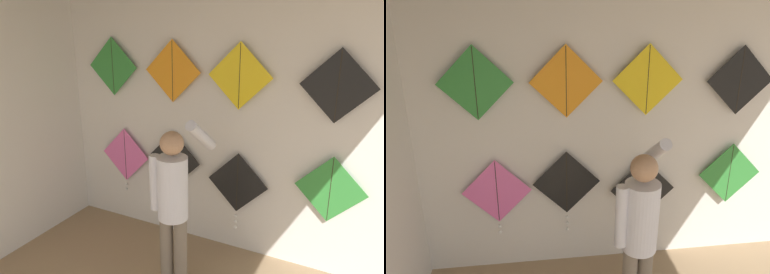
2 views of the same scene
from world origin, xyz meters
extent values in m
cube|color=silver|center=(0.00, 3.98, 1.40)|extent=(4.43, 0.06, 2.80)
cylinder|color=silver|center=(0.06, 3.04, 1.04)|extent=(0.27, 0.27, 0.57)
sphere|color=tan|center=(0.06, 3.04, 1.45)|extent=(0.21, 0.21, 0.21)
cylinder|color=silver|center=(-0.10, 3.02, 1.08)|extent=(0.09, 0.09, 0.51)
cylinder|color=silver|center=(0.22, 3.28, 1.47)|extent=(0.09, 0.47, 0.37)
cube|color=pink|center=(-1.10, 3.89, 0.88)|extent=(0.66, 0.01, 0.66)
cylinder|color=black|center=(-1.10, 3.89, 0.88)|extent=(0.01, 0.01, 0.62)
sphere|color=white|center=(-1.10, 3.88, 0.50)|extent=(0.04, 0.04, 0.04)
sphere|color=white|center=(-1.10, 3.88, 0.43)|extent=(0.04, 0.04, 0.04)
cube|color=black|center=(-0.43, 3.89, 0.93)|extent=(0.66, 0.01, 0.66)
cylinder|color=black|center=(-0.43, 3.89, 0.93)|extent=(0.01, 0.01, 0.62)
sphere|color=white|center=(-0.43, 3.88, 0.55)|extent=(0.04, 0.04, 0.04)
sphere|color=white|center=(-0.43, 3.88, 0.48)|extent=(0.04, 0.04, 0.04)
sphere|color=white|center=(-0.43, 3.88, 0.41)|extent=(0.04, 0.04, 0.04)
cube|color=black|center=(0.34, 3.89, 0.81)|extent=(0.66, 0.01, 0.66)
cylinder|color=black|center=(0.34, 3.89, 0.81)|extent=(0.01, 0.01, 0.62)
sphere|color=white|center=(0.34, 3.88, 0.43)|extent=(0.04, 0.04, 0.04)
sphere|color=white|center=(0.34, 3.88, 0.36)|extent=(0.04, 0.04, 0.04)
sphere|color=white|center=(0.34, 3.88, 0.29)|extent=(0.04, 0.04, 0.04)
cube|color=#338C38|center=(1.25, 3.89, 0.93)|extent=(0.66, 0.01, 0.66)
cylinder|color=black|center=(1.25, 3.89, 0.93)|extent=(0.01, 0.01, 0.62)
cube|color=#338C38|center=(-1.20, 3.89, 1.93)|extent=(0.66, 0.01, 0.66)
cylinder|color=black|center=(-1.20, 3.89, 1.93)|extent=(0.01, 0.01, 0.62)
cube|color=orange|center=(-0.42, 3.89, 1.92)|extent=(0.66, 0.01, 0.66)
cylinder|color=black|center=(-0.42, 3.89, 1.92)|extent=(0.01, 0.01, 0.62)
cube|color=yellow|center=(0.32, 3.89, 1.92)|extent=(0.66, 0.01, 0.66)
cylinder|color=black|center=(0.32, 3.89, 1.92)|extent=(0.01, 0.01, 0.62)
cube|color=black|center=(1.21, 3.89, 1.89)|extent=(0.66, 0.01, 0.66)
cylinder|color=black|center=(1.21, 3.89, 1.89)|extent=(0.01, 0.01, 0.62)
camera|label=1|loc=(1.55, 0.50, 2.43)|focal=35.00mm
camera|label=2|loc=(-0.74, 0.66, 2.60)|focal=35.00mm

